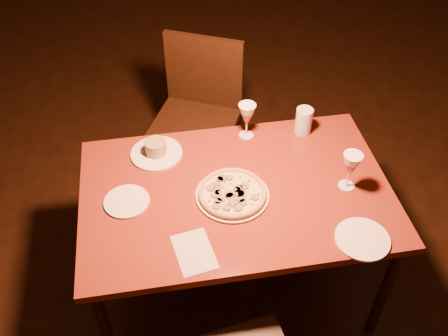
{
  "coord_description": "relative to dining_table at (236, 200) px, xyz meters",
  "views": [
    {
      "loc": [
        -0.35,
        -1.49,
        2.3
      ],
      "look_at": [
        -0.24,
        0.04,
        0.81
      ],
      "focal_mm": 40.0,
      "sensor_mm": 36.0,
      "label": 1
    }
  ],
  "objects": [
    {
      "name": "wine_glass_right",
      "position": [
        0.48,
        -0.01,
        0.16
      ],
      "size": [
        0.08,
        0.08,
        0.18
      ],
      "primitive_type": null,
      "color": "#BE544F",
      "rests_on": "dining_table"
    },
    {
      "name": "dining_table",
      "position": [
        0.0,
        0.0,
        0.0
      ],
      "size": [
        1.42,
        0.99,
        0.72
      ],
      "rotation": [
        0.0,
        0.0,
        0.1
      ],
      "color": "maroon",
      "rests_on": "floor"
    },
    {
      "name": "side_plate_near",
      "position": [
        0.47,
        -0.31,
        0.07
      ],
      "size": [
        0.22,
        0.22,
        0.01
      ],
      "primitive_type": "cylinder",
      "color": "white",
      "rests_on": "dining_table"
    },
    {
      "name": "chair_far",
      "position": [
        -0.15,
        0.81,
        -0.12
      ],
      "size": [
        0.58,
        0.58,
        0.94
      ],
      "rotation": [
        0.0,
        0.0,
        -0.35
      ],
      "color": "black",
      "rests_on": "floor"
    },
    {
      "name": "pizza_plate",
      "position": [
        -0.02,
        -0.04,
        0.08
      ],
      "size": [
        0.32,
        0.32,
        0.03
      ],
      "color": "white",
      "rests_on": "dining_table"
    },
    {
      "name": "floor",
      "position": [
        0.19,
        0.01,
        -0.66
      ],
      "size": [
        7.0,
        7.0,
        0.0
      ],
      "primitive_type": "plane",
      "color": "black",
      "rests_on": "ground"
    },
    {
      "name": "wine_glass_far",
      "position": [
        0.08,
        0.36,
        0.16
      ],
      "size": [
        0.08,
        0.08,
        0.18
      ],
      "primitive_type": null,
      "color": "#BE544F",
      "rests_on": "dining_table"
    },
    {
      "name": "side_plate_left",
      "position": [
        -0.47,
        -0.04,
        0.07
      ],
      "size": [
        0.19,
        0.19,
        0.01
      ],
      "primitive_type": "cylinder",
      "color": "white",
      "rests_on": "dining_table"
    },
    {
      "name": "ramekin_saucer",
      "position": [
        -0.35,
        0.26,
        0.09
      ],
      "size": [
        0.24,
        0.24,
        0.08
      ],
      "color": "white",
      "rests_on": "dining_table"
    },
    {
      "name": "menu_card",
      "position": [
        -0.19,
        -0.32,
        0.06
      ],
      "size": [
        0.19,
        0.24,
        0.0
      ],
      "primitive_type": "cube",
      "rotation": [
        0.0,
        0.0,
        0.27
      ],
      "color": "beige",
      "rests_on": "dining_table"
    },
    {
      "name": "water_tumbler",
      "position": [
        0.36,
        0.37,
        0.13
      ],
      "size": [
        0.08,
        0.08,
        0.14
      ],
      "primitive_type": "cylinder",
      "color": "silver",
      "rests_on": "dining_table"
    }
  ]
}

